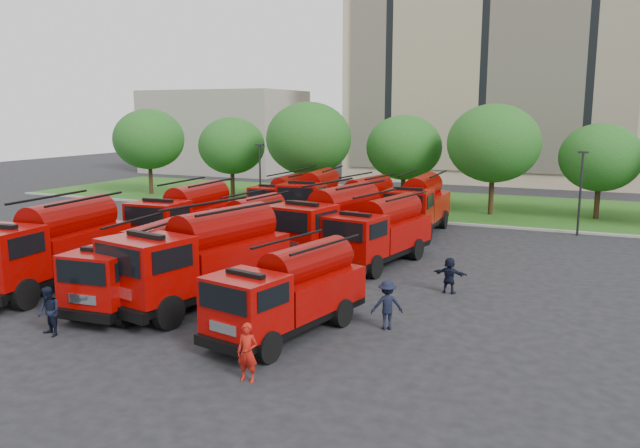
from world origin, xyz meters
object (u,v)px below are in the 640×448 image
Objects in this scene: fire_truck_3 at (289,291)px; firefighter_5 at (449,293)px; fire_truck_2 at (202,257)px; firefighter_3 at (387,329)px; fire_truck_8 at (285,198)px; fire_truck_11 at (418,204)px; firefighter_0 at (248,381)px; fire_truck_0 at (50,246)px; fire_truck_7 at (380,231)px; fire_truck_5 at (246,226)px; fire_truck_6 at (332,223)px; firefighter_4 at (248,263)px; fire_truck_9 at (314,197)px; firefighter_2 at (263,332)px; fire_truck_10 at (360,204)px; fire_truck_1 at (139,266)px; firefighter_1 at (51,336)px; fire_truck_4 at (186,217)px.

fire_truck_3 reaches higher than firefighter_5.
fire_truck_2 is 4.83× the size of firefighter_3.
fire_truck_2 is at bearing 171.22° from fire_truck_3.
firefighter_5 is at bearing -42.17° from fire_truck_8.
fire_truck_2 is at bearing -103.89° from fire_truck_11.
firefighter_3 is at bearing 64.29° from firefighter_0.
fire_truck_7 is (11.48, 9.64, -0.19)m from fire_truck_0.
fire_truck_5 is 13.35m from firefighter_3.
fire_truck_6 reaches higher than firefighter_4.
firefighter_0 is at bearing -76.30° from fire_truck_9.
firefighter_4 is (-5.46, 8.33, 0.00)m from firefighter_2.
fire_truck_10 is (-4.05, 8.21, 0.02)m from fire_truck_7.
firefighter_5 is at bearing 25.55° from fire_truck_1.
fire_truck_11 is (-0.44, 8.81, 0.12)m from fire_truck_7.
firefighter_3 is (9.67, 1.17, -1.53)m from fire_truck_1.
fire_truck_3 is 4.45× the size of firefighter_5.
fire_truck_7 is at bearing -98.74° from firefighter_4.
firefighter_0 is (0.63, -3.86, -1.48)m from fire_truck_3.
fire_truck_11 is 5.22× the size of firefighter_2.
fire_truck_8 is 23.93m from firefighter_1.
fire_truck_2 reaches higher than firefighter_0.
fire_truck_2 is at bearing -65.87° from fire_truck_5.
firefighter_5 is (11.13, 10.41, 0.00)m from firefighter_1.
fire_truck_0 reaches higher than fire_truck_5.
fire_truck_7 is (2.66, -0.28, -0.20)m from fire_truck_6.
firefighter_0 is 6.05m from firefighter_3.
fire_truck_10 reaches higher than firefighter_3.
fire_truck_9 is at bearing 106.19° from firefighter_0.
firefighter_5 is at bearing -47.03° from fire_truck_10.
fire_truck_5 is 3.86× the size of firefighter_3.
fire_truck_5 reaches higher than firefighter_0.
fire_truck_3 is at bearing -44.01° from fire_truck_4.
fire_truck_1 is at bearing -89.41° from fire_truck_10.
firefighter_4 is at bearing -92.05° from fire_truck_10.
fire_truck_1 is at bearing -80.61° from fire_truck_5.
fire_truck_11 is at bearing -9.23° from fire_truck_9.
fire_truck_11 is at bearing 91.35° from firefighter_1.
fire_truck_10 is (6.06, -1.36, 0.12)m from fire_truck_8.
fire_truck_10 is at bearing 109.54° from fire_truck_6.
firefighter_5 is (4.70, -12.49, -1.75)m from fire_truck_11.
fire_truck_8 is at bearing 146.78° from fire_truck_7.
fire_truck_7 is 9.60m from firefighter_3.
fire_truck_4 is 5.27× the size of firefighter_4.
firefighter_0 is at bearing -75.85° from fire_truck_7.
fire_truck_6 is (4.53, 0.96, 0.34)m from fire_truck_5.
firefighter_5 is at bearing -20.13° from fire_truck_6.
fire_truck_9 is at bearing -23.79° from firefighter_4.
fire_truck_1 reaches higher than fire_truck_3.
fire_truck_5 reaches higher than fire_truck_3.
firefighter_2 is 8.66m from firefighter_5.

